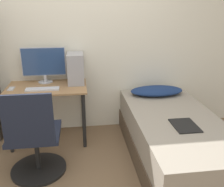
{
  "coord_description": "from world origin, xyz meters",
  "views": [
    {
      "loc": [
        0.05,
        -1.92,
        1.7
      ],
      "look_at": [
        0.4,
        0.73,
        0.75
      ],
      "focal_mm": 40.0,
      "sensor_mm": 36.0,
      "label": 1
    }
  ],
  "objects_px": {
    "office_chair": "(35,144)",
    "monitor": "(44,63)",
    "bed": "(174,138)",
    "pc_tower": "(76,68)",
    "keyboard": "(42,89)"
  },
  "relations": [
    {
      "from": "office_chair",
      "to": "monitor",
      "type": "distance_m",
      "value": 1.13
    },
    {
      "from": "bed",
      "to": "monitor",
      "type": "xyz_separation_m",
      "value": [
        -1.48,
        0.86,
        0.72
      ]
    },
    {
      "from": "bed",
      "to": "pc_tower",
      "type": "relative_size",
      "value": 5.01
    },
    {
      "from": "office_chair",
      "to": "bed",
      "type": "height_order",
      "value": "office_chair"
    },
    {
      "from": "bed",
      "to": "keyboard",
      "type": "bearing_deg",
      "value": 159.86
    },
    {
      "from": "bed",
      "to": "pc_tower",
      "type": "bearing_deg",
      "value": 143.82
    },
    {
      "from": "bed",
      "to": "keyboard",
      "type": "relative_size",
      "value": 4.92
    },
    {
      "from": "office_chair",
      "to": "pc_tower",
      "type": "xyz_separation_m",
      "value": [
        0.44,
        0.85,
        0.57
      ]
    },
    {
      "from": "bed",
      "to": "keyboard",
      "type": "distance_m",
      "value": 1.65
    },
    {
      "from": "office_chair",
      "to": "pc_tower",
      "type": "height_order",
      "value": "pc_tower"
    },
    {
      "from": "monitor",
      "to": "office_chair",
      "type": "bearing_deg",
      "value": -92.08
    },
    {
      "from": "office_chair",
      "to": "bed",
      "type": "bearing_deg",
      "value": 2.63
    },
    {
      "from": "keyboard",
      "to": "pc_tower",
      "type": "relative_size",
      "value": 1.02
    },
    {
      "from": "office_chair",
      "to": "monitor",
      "type": "xyz_separation_m",
      "value": [
        0.03,
        0.93,
        0.63
      ]
    },
    {
      "from": "pc_tower",
      "to": "keyboard",
      "type": "bearing_deg",
      "value": -149.3
    }
  ]
}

